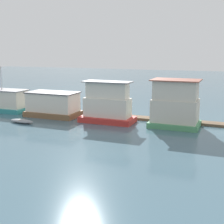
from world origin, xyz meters
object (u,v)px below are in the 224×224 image
at_px(houseboat_teal, 4,101).
at_px(mooring_post_near_left, 95,109).
at_px(dinghy_grey, 22,121).
at_px(mooring_post_centre, 170,118).
at_px(houseboat_brown, 53,105).
at_px(houseboat_green, 175,105).
at_px(houseboat_red, 107,105).

height_order(houseboat_teal, mooring_post_near_left, houseboat_teal).
distance_m(houseboat_teal, dinghy_grey, 8.99).
distance_m(dinghy_grey, mooring_post_near_left, 9.39).
bearing_deg(mooring_post_centre, houseboat_brown, -174.32).
relative_size(houseboat_green, dinghy_grey, 1.67).
xyz_separation_m(houseboat_teal, dinghy_grey, (7.16, -5.29, -1.25)).
height_order(houseboat_brown, mooring_post_near_left, houseboat_brown).
height_order(mooring_post_near_left, mooring_post_centre, mooring_post_near_left).
bearing_deg(houseboat_brown, mooring_post_near_left, 15.60).
relative_size(houseboat_brown, houseboat_green, 1.25).
bearing_deg(houseboat_green, mooring_post_centre, 120.50).
bearing_deg(dinghy_grey, mooring_post_near_left, 43.02).
relative_size(houseboat_red, houseboat_green, 1.18).
relative_size(houseboat_teal, houseboat_red, 1.11).
height_order(houseboat_green, dinghy_grey, houseboat_green).
xyz_separation_m(houseboat_green, mooring_post_near_left, (-10.63, 1.30, -1.51)).
height_order(houseboat_red, dinghy_grey, houseboat_red).
xyz_separation_m(houseboat_brown, houseboat_red, (8.04, -0.50, 0.56)).
bearing_deg(houseboat_teal, houseboat_red, -3.22).
relative_size(houseboat_red, mooring_post_near_left, 3.18).
xyz_separation_m(houseboat_teal, houseboat_red, (16.57, -0.93, 0.64)).
height_order(houseboat_teal, mooring_post_centre, houseboat_teal).
distance_m(dinghy_grey, mooring_post_centre, 17.89).
bearing_deg(mooring_post_centre, dinghy_grey, -159.09).
xyz_separation_m(houseboat_teal, mooring_post_near_left, (14.00, 1.10, -0.45)).
xyz_separation_m(houseboat_red, dinghy_grey, (-9.41, -4.36, -1.89)).
height_order(dinghy_grey, mooring_post_near_left, mooring_post_near_left).
bearing_deg(mooring_post_near_left, houseboat_teal, -175.52).
relative_size(houseboat_red, mooring_post_centre, 4.62).
distance_m(houseboat_brown, mooring_post_near_left, 5.70).
bearing_deg(mooring_post_centre, houseboat_red, -164.48).
xyz_separation_m(dinghy_grey, mooring_post_near_left, (6.84, 6.38, 0.81)).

